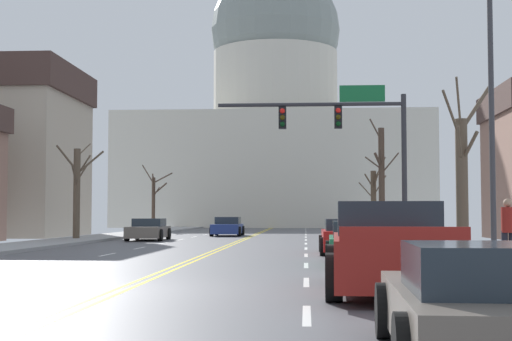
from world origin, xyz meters
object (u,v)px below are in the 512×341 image
(sedan_near_00, at_px, (348,237))
(sedan_near_03, at_px, (494,307))
(sedan_near_01, at_px, (361,245))
(sedan_oncoming_00, at_px, (149,230))
(sedan_oncoming_01, at_px, (228,227))
(pedestrian_00, at_px, (508,228))
(signal_gantry, at_px, (350,131))
(street_lamp_right, at_px, (478,86))
(pickup_truck_near_02, at_px, (390,251))

(sedan_near_00, relative_size, sedan_near_03, 1.06)
(sedan_near_01, height_order, sedan_oncoming_00, sedan_near_01)
(sedan_near_01, distance_m, sedan_oncoming_00, 22.00)
(sedan_oncoming_01, distance_m, pedestrian_00, 31.54)
(sedan_near_01, bearing_deg, pedestrian_00, -24.23)
(signal_gantry, distance_m, street_lamp_right, 12.62)
(sedan_near_03, bearing_deg, sedan_oncoming_01, 99.31)
(sedan_oncoming_01, bearing_deg, pedestrian_00, -70.92)
(street_lamp_right, height_order, sedan_oncoming_00, street_lamp_right)
(sedan_near_01, distance_m, pedestrian_00, 4.02)
(signal_gantry, distance_m, sedan_oncoming_00, 14.63)
(sedan_near_03, distance_m, sedan_oncoming_01, 42.76)
(sedan_oncoming_01, bearing_deg, sedan_near_03, -80.69)
(sedan_near_03, bearing_deg, sedan_near_00, 90.76)
(signal_gantry, height_order, sedan_near_00, signal_gantry)
(signal_gantry, height_order, sedan_oncoming_00, signal_gantry)
(signal_gantry, bearing_deg, sedan_oncoming_01, 111.39)
(signal_gantry, xyz_separation_m, sedan_near_01, (-0.34, -10.27, -4.32))
(pickup_truck_near_02, bearing_deg, sedan_near_00, 90.15)
(street_lamp_right, bearing_deg, sedan_near_00, 109.44)
(signal_gantry, bearing_deg, sedan_near_01, -91.89)
(sedan_near_01, height_order, sedan_oncoming_01, sedan_oncoming_01)
(sedan_oncoming_00, bearing_deg, signal_gantry, -41.51)
(sedan_near_01, relative_size, pedestrian_00, 2.58)
(signal_gantry, relative_size, sedan_near_01, 1.82)
(sedan_near_00, bearing_deg, sedan_near_03, -89.24)
(sedan_near_01, xyz_separation_m, sedan_oncoming_00, (-10.12, 19.53, -0.01))
(sedan_near_01, bearing_deg, pickup_truck_near_02, -89.87)
(pedestrian_00, bearing_deg, sedan_oncoming_00, 123.03)
(sedan_near_01, xyz_separation_m, sedan_near_03, (0.25, -14.04, -0.03))
(sedan_near_03, xyz_separation_m, sedan_oncoming_00, (-10.37, 33.57, 0.02))
(street_lamp_right, height_order, sedan_near_01, street_lamp_right)
(sedan_near_00, relative_size, sedan_oncoming_00, 0.99)
(signal_gantry, xyz_separation_m, sedan_oncoming_00, (-10.46, 9.26, -4.34))
(street_lamp_right, distance_m, sedan_oncoming_00, 25.55)
(street_lamp_right, relative_size, sedan_near_00, 1.66)
(sedan_near_03, distance_m, sedan_oncoming_00, 35.13)
(sedan_near_01, relative_size, pickup_truck_near_02, 0.75)
(sedan_near_01, distance_m, pickup_truck_near_02, 7.21)
(sedan_oncoming_00, xyz_separation_m, pedestrian_00, (13.76, -21.17, 0.52))
(street_lamp_right, distance_m, sedan_near_03, 12.90)
(sedan_near_00, xyz_separation_m, pedestrian_00, (3.66, -7.64, 0.47))
(signal_gantry, relative_size, pedestrian_00, 4.68)
(sedan_near_01, height_order, pickup_truck_near_02, pickup_truck_near_02)
(sedan_near_00, relative_size, sedan_near_01, 1.05)
(pickup_truck_near_02, height_order, sedan_oncoming_00, pickup_truck_near_02)
(pickup_truck_near_02, bearing_deg, sedan_near_03, -88.07)
(sedan_near_03, xyz_separation_m, pedestrian_00, (3.39, 12.40, 0.54))
(signal_gantry, distance_m, pickup_truck_near_02, 17.96)
(sedan_near_00, relative_size, pedestrian_00, 2.71)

